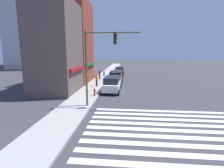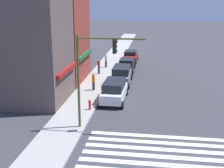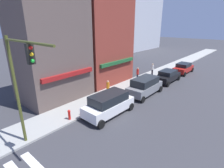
{
  "view_description": "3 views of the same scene",
  "coord_description": "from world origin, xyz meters",
  "px_view_note": "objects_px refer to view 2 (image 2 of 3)",
  "views": [
    {
      "loc": [
        -10.98,
        2.6,
        5.09
      ],
      "look_at": [
        10.71,
        4.7,
        1.0
      ],
      "focal_mm": 28.0,
      "sensor_mm": 36.0,
      "label": 1
    },
    {
      "loc": [
        -16.33,
        1.06,
        9.55
      ],
      "look_at": [
        4.34,
        4.0,
        3.5
      ],
      "focal_mm": 50.0,
      "sensor_mm": 36.0,
      "label": 2
    },
    {
      "loc": [
        0.71,
        -4.25,
        7.47
      ],
      "look_at": [
        12.64,
        6.0,
        2.0
      ],
      "focal_mm": 28.0,
      "sensor_mm": 36.0,
      "label": 3
    }
  ],
  "objects_px": {
    "pedestrian_orange_vest": "(93,81)",
    "fire_hydrant": "(90,104)",
    "traffic_signal": "(92,67)",
    "suv_white": "(114,90)",
    "pedestrian_red_jacket": "(99,66)",
    "pedestrian_white_shirt": "(106,60)",
    "sedan_red": "(130,56)",
    "sedan_black": "(127,65)",
    "suv_grey": "(121,75)"
  },
  "relations": [
    {
      "from": "pedestrian_red_jacket",
      "to": "fire_hydrant",
      "type": "height_order",
      "value": "pedestrian_red_jacket"
    },
    {
      "from": "traffic_signal",
      "to": "pedestrian_red_jacket",
      "type": "height_order",
      "value": "traffic_signal"
    },
    {
      "from": "suv_white",
      "to": "pedestrian_orange_vest",
      "type": "height_order",
      "value": "suv_white"
    },
    {
      "from": "traffic_signal",
      "to": "suv_grey",
      "type": "relative_size",
      "value": 1.46
    },
    {
      "from": "suv_white",
      "to": "pedestrian_red_jacket",
      "type": "relative_size",
      "value": 2.68
    },
    {
      "from": "suv_white",
      "to": "pedestrian_red_jacket",
      "type": "bearing_deg",
      "value": 20.06
    },
    {
      "from": "sedan_red",
      "to": "sedan_black",
      "type": "bearing_deg",
      "value": -179.11
    },
    {
      "from": "fire_hydrant",
      "to": "pedestrian_white_shirt",
      "type": "bearing_deg",
      "value": 4.2
    },
    {
      "from": "suv_grey",
      "to": "fire_hydrant",
      "type": "bearing_deg",
      "value": 168.51
    },
    {
      "from": "traffic_signal",
      "to": "sedan_red",
      "type": "relative_size",
      "value": 1.55
    },
    {
      "from": "suv_grey",
      "to": "pedestrian_red_jacket",
      "type": "bearing_deg",
      "value": 41.96
    },
    {
      "from": "suv_white",
      "to": "pedestrian_orange_vest",
      "type": "distance_m",
      "value": 3.62
    },
    {
      "from": "sedan_black",
      "to": "suv_white",
      "type": "bearing_deg",
      "value": -179.05
    },
    {
      "from": "pedestrian_orange_vest",
      "to": "pedestrian_red_jacket",
      "type": "distance_m",
      "value": 6.77
    },
    {
      "from": "traffic_signal",
      "to": "fire_hydrant",
      "type": "distance_m",
      "value": 5.45
    },
    {
      "from": "sedan_black",
      "to": "fire_hydrant",
      "type": "relative_size",
      "value": 5.26
    },
    {
      "from": "pedestrian_orange_vest",
      "to": "pedestrian_white_shirt",
      "type": "distance_m",
      "value": 10.29
    },
    {
      "from": "sedan_black",
      "to": "pedestrian_orange_vest",
      "type": "relative_size",
      "value": 2.5
    },
    {
      "from": "traffic_signal",
      "to": "suv_grey",
      "type": "bearing_deg",
      "value": -3.11
    },
    {
      "from": "pedestrian_orange_vest",
      "to": "fire_hydrant",
      "type": "relative_size",
      "value": 2.1
    },
    {
      "from": "traffic_signal",
      "to": "sedan_red",
      "type": "distance_m",
      "value": 24.36
    },
    {
      "from": "pedestrian_orange_vest",
      "to": "fire_hydrant",
      "type": "height_order",
      "value": "pedestrian_orange_vest"
    },
    {
      "from": "traffic_signal",
      "to": "suv_white",
      "type": "height_order",
      "value": "traffic_signal"
    },
    {
      "from": "sedan_red",
      "to": "pedestrian_white_shirt",
      "type": "distance_m",
      "value": 5.56
    },
    {
      "from": "pedestrian_red_jacket",
      "to": "pedestrian_white_shirt",
      "type": "xyz_separation_m",
      "value": [
        3.55,
        -0.3,
        0.0
      ]
    },
    {
      "from": "pedestrian_red_jacket",
      "to": "pedestrian_white_shirt",
      "type": "height_order",
      "value": "same"
    },
    {
      "from": "sedan_black",
      "to": "sedan_red",
      "type": "xyz_separation_m",
      "value": [
        5.86,
        0.0,
        0.0
      ]
    },
    {
      "from": "pedestrian_red_jacket",
      "to": "fire_hydrant",
      "type": "bearing_deg",
      "value": 161.69
    },
    {
      "from": "traffic_signal",
      "to": "suv_white",
      "type": "bearing_deg",
      "value": -5.98
    },
    {
      "from": "sedan_red",
      "to": "pedestrian_red_jacket",
      "type": "relative_size",
      "value": 2.5
    },
    {
      "from": "pedestrian_orange_vest",
      "to": "sedan_red",
      "type": "bearing_deg",
      "value": 60.01
    },
    {
      "from": "sedan_red",
      "to": "pedestrian_white_shirt",
      "type": "xyz_separation_m",
      "value": [
        -4.76,
        2.86,
        0.23
      ]
    },
    {
      "from": "pedestrian_white_shirt",
      "to": "pedestrian_red_jacket",
      "type": "bearing_deg",
      "value": -26.93
    },
    {
      "from": "pedestrian_red_jacket",
      "to": "pedestrian_white_shirt",
      "type": "bearing_deg",
      "value": -30.05
    },
    {
      "from": "suv_white",
      "to": "pedestrian_orange_vest",
      "type": "bearing_deg",
      "value": 44.55
    },
    {
      "from": "traffic_signal",
      "to": "pedestrian_orange_vest",
      "type": "distance_m",
      "value": 9.86
    },
    {
      "from": "traffic_signal",
      "to": "pedestrian_white_shirt",
      "type": "height_order",
      "value": "traffic_signal"
    },
    {
      "from": "sedan_red",
      "to": "fire_hydrant",
      "type": "relative_size",
      "value": 5.26
    },
    {
      "from": "suv_grey",
      "to": "sedan_black",
      "type": "distance_m",
      "value": 5.9
    },
    {
      "from": "traffic_signal",
      "to": "sedan_black",
      "type": "bearing_deg",
      "value": -2.1
    },
    {
      "from": "fire_hydrant",
      "to": "pedestrian_red_jacket",
      "type": "bearing_deg",
      "value": 6.83
    },
    {
      "from": "suv_white",
      "to": "sedan_red",
      "type": "relative_size",
      "value": 1.07
    },
    {
      "from": "fire_hydrant",
      "to": "traffic_signal",
      "type": "bearing_deg",
      "value": -163.65
    },
    {
      "from": "suv_grey",
      "to": "pedestrian_red_jacket",
      "type": "xyz_separation_m",
      "value": [
        3.45,
        3.16,
        0.04
      ]
    },
    {
      "from": "pedestrian_red_jacket",
      "to": "fire_hydrant",
      "type": "distance_m",
      "value": 12.32
    },
    {
      "from": "suv_grey",
      "to": "sedan_black",
      "type": "relative_size",
      "value": 1.07
    },
    {
      "from": "sedan_black",
      "to": "pedestrian_orange_vest",
      "type": "distance_m",
      "value": 9.51
    },
    {
      "from": "sedan_black",
      "to": "pedestrian_white_shirt",
      "type": "bearing_deg",
      "value": 69.87
    },
    {
      "from": "suv_white",
      "to": "suv_grey",
      "type": "relative_size",
      "value": 1.01
    },
    {
      "from": "pedestrian_orange_vest",
      "to": "suv_white",
      "type": "bearing_deg",
      "value": -67.5
    }
  ]
}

